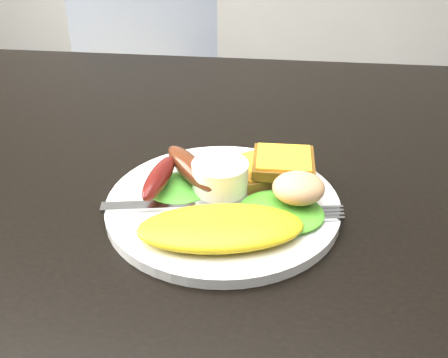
# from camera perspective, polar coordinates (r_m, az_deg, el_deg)

# --- Properties ---
(dining_table) EXTENTS (1.20, 0.80, 0.04)m
(dining_table) POSITION_cam_1_polar(r_m,az_deg,el_deg) (0.66, -1.66, 0.43)
(dining_table) COLOR black
(dining_table) RESTS_ON ground
(dining_chair) EXTENTS (0.59, 0.59, 0.05)m
(dining_chair) POSITION_cam_1_polar(r_m,az_deg,el_deg) (1.56, -9.92, 7.51)
(dining_chair) COLOR tan
(dining_chair) RESTS_ON ground
(person) EXTENTS (0.63, 0.51, 1.51)m
(person) POSITION_cam_1_polar(r_m,az_deg,el_deg) (1.09, 6.86, 14.43)
(person) COLOR navy
(person) RESTS_ON ground
(plate) EXTENTS (0.25, 0.25, 0.01)m
(plate) POSITION_cam_1_polar(r_m,az_deg,el_deg) (0.55, -0.12, -2.83)
(plate) COLOR white
(plate) RESTS_ON dining_table
(lettuce_left) EXTENTS (0.08, 0.07, 0.01)m
(lettuce_left) POSITION_cam_1_polar(r_m,az_deg,el_deg) (0.57, -5.00, -0.95)
(lettuce_left) COLOR green
(lettuce_left) RESTS_ON plate
(lettuce_right) EXTENTS (0.10, 0.10, 0.01)m
(lettuce_right) POSITION_cam_1_polar(r_m,az_deg,el_deg) (0.53, 6.26, -3.51)
(lettuce_right) COLOR #2E9018
(lettuce_right) RESTS_ON plate
(omelette) EXTENTS (0.17, 0.10, 0.02)m
(omelette) POSITION_cam_1_polar(r_m,az_deg,el_deg) (0.49, -0.38, -5.30)
(omelette) COLOR yellow
(omelette) RESTS_ON plate
(sausage_a) EXTENTS (0.03, 0.09, 0.02)m
(sausage_a) POSITION_cam_1_polar(r_m,az_deg,el_deg) (0.55, -7.10, 0.16)
(sausage_a) COLOR maroon
(sausage_a) RESTS_ON lettuce_left
(sausage_b) EXTENTS (0.08, 0.10, 0.03)m
(sausage_b) POSITION_cam_1_polar(r_m,az_deg,el_deg) (0.57, -3.73, 1.25)
(sausage_b) COLOR #622D17
(sausage_b) RESTS_ON lettuce_left
(ramekin) EXTENTS (0.07, 0.07, 0.03)m
(ramekin) POSITION_cam_1_polar(r_m,az_deg,el_deg) (0.56, -0.43, 0.13)
(ramekin) COLOR white
(ramekin) RESTS_ON plate
(toast_a) EXTENTS (0.09, 0.09, 0.01)m
(toast_a) POSITION_cam_1_polar(r_m,az_deg,el_deg) (0.59, 3.91, 1.05)
(toast_a) COLOR olive
(toast_a) RESTS_ON plate
(toast_b) EXTENTS (0.07, 0.07, 0.01)m
(toast_b) POSITION_cam_1_polar(r_m,az_deg,el_deg) (0.58, 6.49, 1.75)
(toast_b) COLOR brown
(toast_b) RESTS_ON toast_a
(potato_salad) EXTENTS (0.06, 0.06, 0.03)m
(potato_salad) POSITION_cam_1_polar(r_m,az_deg,el_deg) (0.53, 8.11, -0.97)
(potato_salad) COLOR beige
(potato_salad) RESTS_ON lettuce_right
(fork) EXTENTS (0.18, 0.05, 0.00)m
(fork) POSITION_cam_1_polar(r_m,az_deg,el_deg) (0.54, -3.64, -2.78)
(fork) COLOR #ADAFB7
(fork) RESTS_ON plate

